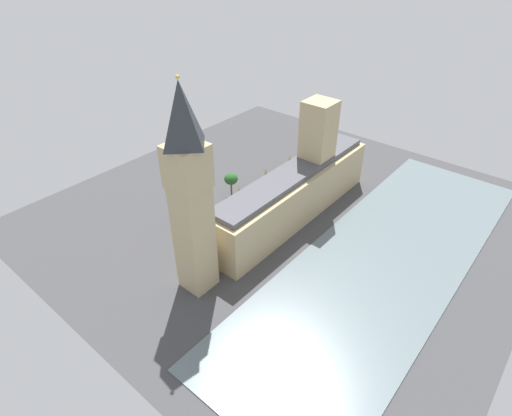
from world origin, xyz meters
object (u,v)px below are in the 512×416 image
(plane_tree_far_end, at_px, (181,204))
(pedestrian_midblock, at_px, (243,222))
(parliament_building, at_px, (296,188))
(double_decker_bus_opposite_hall, at_px, (298,169))
(car_blue_corner, at_px, (226,218))
(pedestrian_under_trees, at_px, (251,219))
(pedestrian_trailing, at_px, (283,195))
(street_lamp_leading, at_px, (175,215))
(car_yellow_cab_kerbside, at_px, (260,196))
(plane_tree_near_tower, at_px, (231,179))
(clock_tower, at_px, (190,192))
(car_black_by_river_gate, at_px, (279,183))

(plane_tree_far_end, bearing_deg, pedestrian_midblock, -141.18)
(parliament_building, relative_size, double_decker_bus_opposite_hall, 6.21)
(car_blue_corner, xyz_separation_m, pedestrian_under_trees, (-6.15, -4.70, -0.15))
(pedestrian_trailing, height_order, street_lamp_leading, street_lamp_leading)
(parliament_building, distance_m, street_lamp_leading, 37.53)
(pedestrian_trailing, xyz_separation_m, pedestrian_under_trees, (-0.73, 17.41, 0.01))
(car_yellow_cab_kerbside, distance_m, pedestrian_midblock, 15.71)
(pedestrian_trailing, height_order, plane_tree_near_tower, plane_tree_near_tower)
(plane_tree_near_tower, height_order, street_lamp_leading, plane_tree_near_tower)
(clock_tower, distance_m, plane_tree_far_end, 33.78)
(double_decker_bus_opposite_hall, distance_m, pedestrian_midblock, 35.76)
(parliament_building, bearing_deg, pedestrian_midblock, 59.23)
(car_yellow_cab_kerbside, xyz_separation_m, plane_tree_near_tower, (8.58, 4.97, 5.40))
(pedestrian_under_trees, bearing_deg, pedestrian_midblock, 103.59)
(parliament_building, xyz_separation_m, pedestrian_midblock, (8.81, 14.80, -8.73))
(car_yellow_cab_kerbside, xyz_separation_m, pedestrian_midblock, (-5.32, 14.78, -0.19))
(pedestrian_under_trees, distance_m, pedestrian_midblock, 2.78)
(clock_tower, bearing_deg, pedestrian_midblock, -72.58)
(car_blue_corner, height_order, pedestrian_trailing, car_blue_corner)
(clock_tower, xyz_separation_m, pedestrian_trailing, (8.25, -46.49, -26.63))
(street_lamp_leading, bearing_deg, car_yellow_cab_kerbside, -106.83)
(pedestrian_under_trees, relative_size, street_lamp_leading, 0.24)
(double_decker_bus_opposite_hall, relative_size, pedestrian_midblock, 6.81)
(car_blue_corner, bearing_deg, pedestrian_midblock, -155.89)
(double_decker_bus_opposite_hall, height_order, pedestrian_midblock, double_decker_bus_opposite_hall)
(car_blue_corner, height_order, plane_tree_far_end, plane_tree_far_end)
(parliament_building, height_order, car_yellow_cab_kerbside, parliament_building)
(car_yellow_cab_kerbside, relative_size, street_lamp_leading, 0.71)
(car_yellow_cab_kerbside, relative_size, plane_tree_far_end, 0.52)
(car_yellow_cab_kerbside, bearing_deg, clock_tower, -69.86)
(double_decker_bus_opposite_hall, xyz_separation_m, plane_tree_far_end, (9.51, 46.88, 4.49))
(car_blue_corner, relative_size, plane_tree_far_end, 0.46)
(car_yellow_cab_kerbside, bearing_deg, pedestrian_trailing, 46.50)
(clock_tower, height_order, double_decker_bus_opposite_hall, clock_tower)
(parliament_building, height_order, street_lamp_leading, parliament_building)
(car_yellow_cab_kerbside, relative_size, pedestrian_trailing, 3.02)
(car_yellow_cab_kerbside, bearing_deg, plane_tree_near_tower, -148.06)
(parliament_building, bearing_deg, double_decker_bus_opposite_hall, -56.59)
(pedestrian_trailing, distance_m, plane_tree_near_tower, 18.18)
(street_lamp_leading, bearing_deg, parliament_building, -128.13)
(clock_tower, relative_size, double_decker_bus_opposite_hall, 5.01)
(double_decker_bus_opposite_hall, bearing_deg, street_lamp_leading, 80.53)
(clock_tower, distance_m, street_lamp_leading, 34.04)
(car_blue_corner, xyz_separation_m, pedestrian_trailing, (-5.42, -22.11, -0.16))
(clock_tower, xyz_separation_m, street_lamp_leading, (22.47, -11.91, -22.63))
(plane_tree_far_end, distance_m, street_lamp_leading, 3.85)
(parliament_building, height_order, double_decker_bus_opposite_hall, parliament_building)
(double_decker_bus_opposite_hall, distance_m, pedestrian_under_trees, 33.24)
(car_black_by_river_gate, bearing_deg, pedestrian_trailing, -43.41)
(pedestrian_under_trees, height_order, plane_tree_far_end, plane_tree_far_end)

